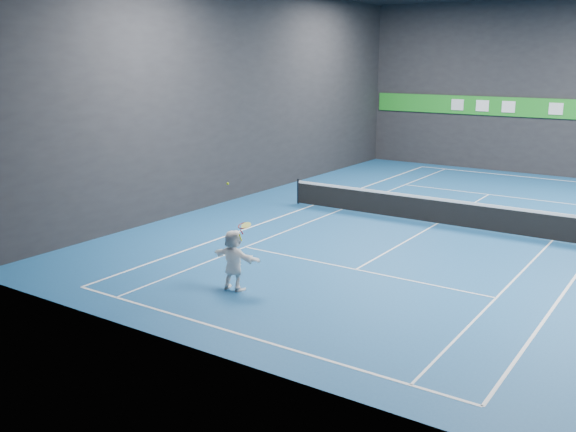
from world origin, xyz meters
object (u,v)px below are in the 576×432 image
Objects in this scene: player at (234,260)px; tennis_racket at (243,227)px; tennis_net at (437,210)px; tennis_ball at (228,184)px.

tennis_racket is at bearing -170.43° from player.
player reaches higher than tennis_net.
tennis_racket is at bearing -0.54° from tennis_ball.
tennis_net is (2.12, 9.64, -2.33)m from tennis_ball.
tennis_ball is 0.12× the size of tennis_racket.
player is 0.13× the size of tennis_net.
tennis_net is (1.94, 9.69, -0.29)m from player.
tennis_racket is (0.31, 0.05, 0.94)m from player.
tennis_ball is (-0.18, 0.05, 2.04)m from player.
tennis_ball is 10.14m from tennis_net.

